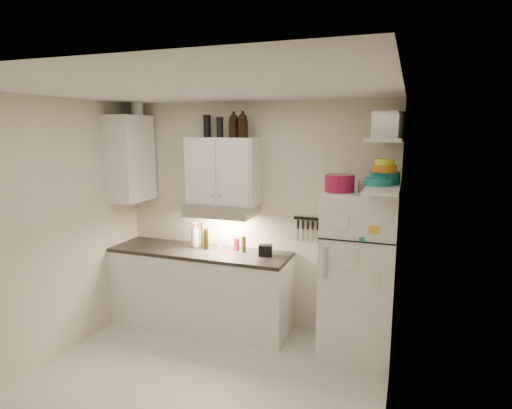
% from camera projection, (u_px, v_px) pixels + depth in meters
% --- Properties ---
extents(floor, '(3.20, 3.00, 0.02)m').
position_uv_depth(floor, '(195.00, 393.00, 3.78)').
color(floor, beige).
rests_on(floor, ground).
extents(ceiling, '(3.20, 3.00, 0.02)m').
position_uv_depth(ceiling, '(187.00, 87.00, 3.32)').
color(ceiling, white).
rests_on(ceiling, ground).
extents(back_wall, '(3.20, 0.02, 2.60)m').
position_uv_depth(back_wall, '(254.00, 216.00, 4.95)').
color(back_wall, beige).
rests_on(back_wall, ground).
extents(left_wall, '(0.02, 3.00, 2.60)m').
position_uv_depth(left_wall, '(41.00, 234.00, 4.09)').
color(left_wall, beige).
rests_on(left_wall, ground).
extents(right_wall, '(0.02, 3.00, 2.60)m').
position_uv_depth(right_wall, '(394.00, 272.00, 3.01)').
color(right_wall, beige).
rests_on(right_wall, ground).
extents(base_cabinet, '(2.10, 0.60, 0.88)m').
position_uv_depth(base_cabinet, '(200.00, 290.00, 4.99)').
color(base_cabinet, white).
rests_on(base_cabinet, floor).
extents(countertop, '(2.10, 0.62, 0.04)m').
position_uv_depth(countertop, '(200.00, 252.00, 4.91)').
color(countertop, black).
rests_on(countertop, base_cabinet).
extents(upper_cabinet, '(0.80, 0.33, 0.75)m').
position_uv_depth(upper_cabinet, '(223.00, 171.00, 4.80)').
color(upper_cabinet, white).
rests_on(upper_cabinet, back_wall).
extents(side_cabinet, '(0.33, 0.55, 1.00)m').
position_uv_depth(side_cabinet, '(130.00, 159.00, 5.03)').
color(side_cabinet, white).
rests_on(side_cabinet, left_wall).
extents(range_hood, '(0.76, 0.46, 0.12)m').
position_uv_depth(range_hood, '(221.00, 210.00, 4.81)').
color(range_hood, silver).
rests_on(range_hood, back_wall).
extents(fridge, '(0.70, 0.68, 1.70)m').
position_uv_depth(fridge, '(358.00, 275.00, 4.28)').
color(fridge, silver).
rests_on(fridge, floor).
extents(shelf_hi, '(0.30, 0.95, 0.03)m').
position_uv_depth(shelf_hi, '(386.00, 139.00, 3.86)').
color(shelf_hi, white).
rests_on(shelf_hi, right_wall).
extents(shelf_lo, '(0.30, 0.95, 0.03)m').
position_uv_depth(shelf_lo, '(383.00, 188.00, 3.93)').
color(shelf_lo, white).
rests_on(shelf_lo, right_wall).
extents(knife_strip, '(0.42, 0.02, 0.03)m').
position_uv_depth(knife_strip, '(313.00, 219.00, 4.69)').
color(knife_strip, black).
rests_on(knife_strip, back_wall).
extents(dutch_oven, '(0.35, 0.35, 0.17)m').
position_uv_depth(dutch_oven, '(340.00, 183.00, 4.08)').
color(dutch_oven, maroon).
rests_on(dutch_oven, fridge).
extents(book_stack, '(0.23, 0.26, 0.07)m').
position_uv_depth(book_stack, '(385.00, 190.00, 3.94)').
color(book_stack, gold).
rests_on(book_stack, fridge).
extents(spice_jar, '(0.07, 0.07, 0.11)m').
position_uv_depth(spice_jar, '(361.00, 186.00, 4.12)').
color(spice_jar, silver).
rests_on(spice_jar, fridge).
extents(stock_pot, '(0.31, 0.31, 0.20)m').
position_uv_depth(stock_pot, '(394.00, 127.00, 4.15)').
color(stock_pot, silver).
rests_on(stock_pot, shelf_hi).
extents(tin_a, '(0.28, 0.26, 0.23)m').
position_uv_depth(tin_a, '(388.00, 125.00, 3.73)').
color(tin_a, '#AAAAAD').
rests_on(tin_a, shelf_hi).
extents(tin_b, '(0.26, 0.26, 0.20)m').
position_uv_depth(tin_b, '(392.00, 126.00, 3.56)').
color(tin_b, '#AAAAAD').
rests_on(tin_b, shelf_hi).
extents(bowl_teal, '(0.29, 0.29, 0.11)m').
position_uv_depth(bowl_teal, '(384.00, 177.00, 4.11)').
color(bowl_teal, '#18847E').
rests_on(bowl_teal, shelf_lo).
extents(bowl_orange, '(0.23, 0.23, 0.07)m').
position_uv_depth(bowl_orange, '(384.00, 169.00, 4.03)').
color(bowl_orange, orange).
rests_on(bowl_orange, bowl_teal).
extents(bowl_yellow, '(0.18, 0.18, 0.06)m').
position_uv_depth(bowl_yellow, '(384.00, 162.00, 4.02)').
color(bowl_yellow, yellow).
rests_on(bowl_yellow, bowl_orange).
extents(plates, '(0.32, 0.32, 0.06)m').
position_uv_depth(plates, '(378.00, 182.00, 3.97)').
color(plates, '#18847E').
rests_on(plates, shelf_lo).
extents(growler_a, '(0.11, 0.11, 0.26)m').
position_uv_depth(growler_a, '(234.00, 126.00, 4.63)').
color(growler_a, black).
rests_on(growler_a, upper_cabinet).
extents(growler_b, '(0.14, 0.14, 0.26)m').
position_uv_depth(growler_b, '(243.00, 125.00, 4.58)').
color(growler_b, black).
rests_on(growler_b, upper_cabinet).
extents(thermos_a, '(0.10, 0.10, 0.22)m').
position_uv_depth(thermos_a, '(220.00, 127.00, 4.70)').
color(thermos_a, black).
rests_on(thermos_a, upper_cabinet).
extents(thermos_b, '(0.10, 0.10, 0.25)m').
position_uv_depth(thermos_b, '(207.00, 126.00, 4.81)').
color(thermos_b, black).
rests_on(thermos_b, upper_cabinet).
extents(side_jar, '(0.14, 0.14, 0.18)m').
position_uv_depth(side_jar, '(137.00, 108.00, 5.00)').
color(side_jar, silver).
rests_on(side_jar, side_cabinet).
extents(soap_bottle, '(0.14, 0.14, 0.33)m').
position_uv_depth(soap_bottle, '(195.00, 233.00, 5.01)').
color(soap_bottle, white).
rests_on(soap_bottle, countertop).
extents(pepper_mill, '(0.07, 0.07, 0.18)m').
position_uv_depth(pepper_mill, '(243.00, 244.00, 4.81)').
color(pepper_mill, brown).
rests_on(pepper_mill, countertop).
extents(oil_bottle, '(0.07, 0.07, 0.30)m').
position_uv_depth(oil_bottle, '(203.00, 235.00, 5.00)').
color(oil_bottle, '#516218').
rests_on(oil_bottle, countertop).
extents(vinegar_bottle, '(0.06, 0.06, 0.24)m').
position_uv_depth(vinegar_bottle, '(206.00, 239.00, 4.92)').
color(vinegar_bottle, black).
rests_on(vinegar_bottle, countertop).
extents(clear_bottle, '(0.08, 0.08, 0.21)m').
position_uv_depth(clear_bottle, '(220.00, 240.00, 4.94)').
color(clear_bottle, silver).
rests_on(clear_bottle, countertop).
extents(red_jar, '(0.09, 0.09, 0.14)m').
position_uv_depth(red_jar, '(236.00, 244.00, 4.91)').
color(red_jar, maroon).
rests_on(red_jar, countertop).
extents(caddy, '(0.16, 0.13, 0.12)m').
position_uv_depth(caddy, '(265.00, 250.00, 4.68)').
color(caddy, black).
rests_on(caddy, countertop).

